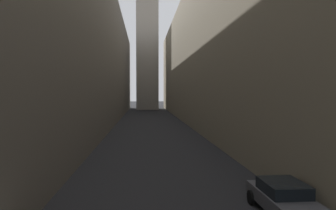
# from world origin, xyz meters

# --- Properties ---
(ground_plane) EXTENTS (264.00, 264.00, 0.00)m
(ground_plane) POSITION_xyz_m (0.00, 48.00, 0.00)
(ground_plane) COLOR #232326
(building_block_left) EXTENTS (11.70, 108.00, 20.92)m
(building_block_left) POSITION_xyz_m (-11.35, 50.00, 10.46)
(building_block_left) COLOR #60594F
(building_block_left) RESTS_ON ground
(building_block_right) EXTENTS (13.81, 108.00, 21.56)m
(building_block_right) POSITION_xyz_m (12.41, 50.00, 10.78)
(building_block_right) COLOR gray
(building_block_right) RESTS_ON ground
(clock_tower) EXTENTS (7.08, 7.08, 61.13)m
(clock_tower) POSITION_xyz_m (0.00, 94.48, 31.68)
(clock_tower) COLOR #9E9384
(clock_tower) RESTS_ON ground
(parked_car_right_third) EXTENTS (1.92, 4.19, 1.36)m
(parked_car_right_third) POSITION_xyz_m (4.40, 15.25, 0.71)
(parked_car_right_third) COLOR #4C4C51
(parked_car_right_third) RESTS_ON ground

